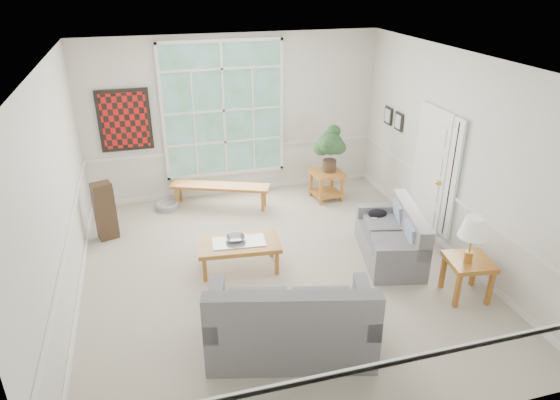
{
  "coord_description": "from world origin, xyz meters",
  "views": [
    {
      "loc": [
        -1.62,
        -5.94,
        4.05
      ],
      "look_at": [
        0.1,
        0.2,
        1.05
      ],
      "focal_mm": 32.0,
      "sensor_mm": 36.0,
      "label": 1
    }
  ],
  "objects_px": {
    "end_table": "(327,185)",
    "loveseat_right": "(390,234)",
    "coffee_table": "(239,255)",
    "side_table": "(466,278)",
    "loveseat_front": "(291,312)"
  },
  "relations": [
    {
      "from": "end_table",
      "to": "loveseat_right",
      "type": "bearing_deg",
      "value": -85.65
    },
    {
      "from": "end_table",
      "to": "side_table",
      "type": "distance_m",
      "value": 3.5
    },
    {
      "from": "loveseat_front",
      "to": "side_table",
      "type": "relative_size",
      "value": 3.29
    },
    {
      "from": "loveseat_right",
      "to": "side_table",
      "type": "relative_size",
      "value": 2.62
    },
    {
      "from": "loveseat_front",
      "to": "side_table",
      "type": "height_order",
      "value": "loveseat_front"
    },
    {
      "from": "loveseat_right",
      "to": "side_table",
      "type": "distance_m",
      "value": 1.29
    },
    {
      "from": "loveseat_front",
      "to": "side_table",
      "type": "xyz_separation_m",
      "value": [
        2.55,
        0.33,
        -0.22
      ]
    },
    {
      "from": "loveseat_right",
      "to": "coffee_table",
      "type": "bearing_deg",
      "value": -174.68
    },
    {
      "from": "end_table",
      "to": "side_table",
      "type": "xyz_separation_m",
      "value": [
        0.7,
        -3.43,
        0.01
      ]
    },
    {
      "from": "end_table",
      "to": "loveseat_front",
      "type": "bearing_deg",
      "value": -116.16
    },
    {
      "from": "end_table",
      "to": "side_table",
      "type": "height_order",
      "value": "side_table"
    },
    {
      "from": "loveseat_front",
      "to": "end_table",
      "type": "height_order",
      "value": "loveseat_front"
    },
    {
      "from": "loveseat_right",
      "to": "side_table",
      "type": "xyz_separation_m",
      "value": [
        0.53,
        -1.17,
        -0.12
      ]
    },
    {
      "from": "coffee_table",
      "to": "side_table",
      "type": "bearing_deg",
      "value": -22.34
    },
    {
      "from": "coffee_table",
      "to": "loveseat_front",
      "type": "bearing_deg",
      "value": -76.9
    }
  ]
}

